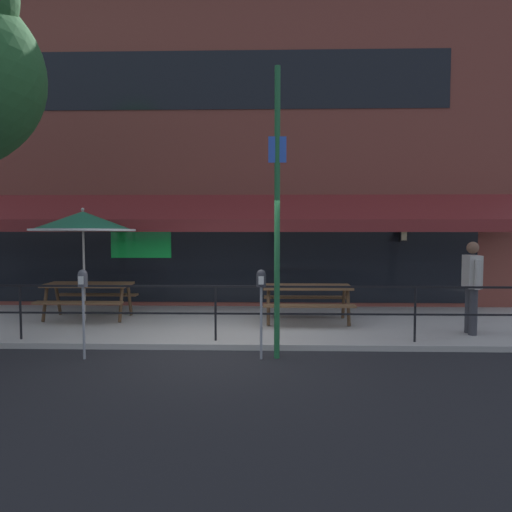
# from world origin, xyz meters

# --- Properties ---
(ground_plane) EXTENTS (120.00, 120.00, 0.00)m
(ground_plane) POSITION_xyz_m (0.00, 0.00, 0.00)
(ground_plane) COLOR black
(patio_deck) EXTENTS (15.00, 4.00, 0.10)m
(patio_deck) POSITION_xyz_m (0.00, 2.00, 0.05)
(patio_deck) COLOR #ADA89E
(patio_deck) RESTS_ON ground
(restaurant_building) EXTENTS (15.00, 1.60, 8.00)m
(restaurant_building) POSITION_xyz_m (0.00, 4.23, 3.97)
(restaurant_building) COLOR brown
(restaurant_building) RESTS_ON ground
(patio_railing) EXTENTS (13.84, 0.04, 0.97)m
(patio_railing) POSITION_xyz_m (0.00, 0.30, 0.80)
(patio_railing) COLOR black
(patio_railing) RESTS_ON patio_deck
(picnic_table_left) EXTENTS (1.80, 1.42, 0.76)m
(picnic_table_left) POSITION_xyz_m (-2.95, 2.22, 0.71)
(picnic_table_left) COLOR brown
(picnic_table_left) RESTS_ON patio_deck
(picnic_table_centre) EXTENTS (1.80, 1.42, 0.76)m
(picnic_table_centre) POSITION_xyz_m (1.72, 1.97, 0.71)
(picnic_table_centre) COLOR brown
(picnic_table_centre) RESTS_ON patio_deck
(patio_umbrella_left) EXTENTS (2.14, 2.14, 2.38)m
(patio_umbrella_left) POSITION_xyz_m (-2.95, 2.01, 2.18)
(patio_umbrella_left) COLOR #B7B2A8
(patio_umbrella_left) RESTS_ON patio_deck
(pedestrian_walking) EXTENTS (0.25, 0.62, 1.71)m
(pedestrian_walking) POSITION_xyz_m (4.67, 0.96, 1.06)
(pedestrian_walking) COLOR #333338
(pedestrian_walking) RESTS_ON patio_deck
(parking_meter_near) EXTENTS (0.15, 0.16, 1.42)m
(parking_meter_near) POSITION_xyz_m (-1.98, -0.60, 1.15)
(parking_meter_near) COLOR gray
(parking_meter_near) RESTS_ON ground
(parking_meter_far) EXTENTS (0.15, 0.16, 1.42)m
(parking_meter_far) POSITION_xyz_m (0.81, -0.53, 1.15)
(parking_meter_far) COLOR gray
(parking_meter_far) RESTS_ON ground
(street_sign_pole) EXTENTS (0.28, 0.09, 4.56)m
(street_sign_pole) POSITION_xyz_m (1.06, -0.45, 2.34)
(street_sign_pole) COLOR #1E6033
(street_sign_pole) RESTS_ON ground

